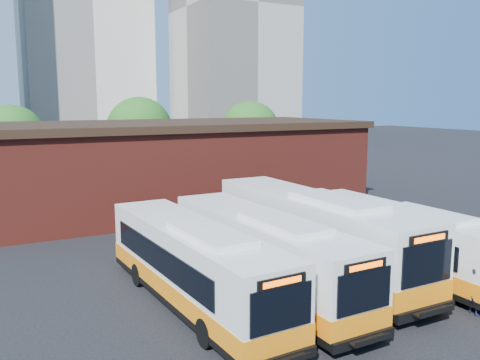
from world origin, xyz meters
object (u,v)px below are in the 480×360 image
bus_mideast (313,235)px  bus_east (402,243)px  transit_worker (475,291)px  bus_west (194,268)px  bus_midwest (263,256)px

bus_mideast → bus_east: size_ratio=1.18×
bus_mideast → transit_worker: size_ratio=7.67×
bus_west → bus_east: size_ratio=1.05×
bus_west → transit_worker: (8.99, -5.66, -0.61)m
transit_worker → bus_west: bearing=66.8°
bus_midwest → bus_mideast: size_ratio=0.90×
bus_mideast → bus_east: (3.43, -2.16, -0.26)m
bus_midwest → transit_worker: bearing=-45.2°
bus_east → transit_worker: bearing=-102.5°
bus_east → transit_worker: size_ratio=6.53×
bus_mideast → bus_east: bearing=-32.7°
bus_midwest → transit_worker: 8.18m
bus_east → transit_worker: 4.81m
bus_mideast → bus_west: bearing=-170.3°
bus_midwest → bus_mideast: 3.65m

